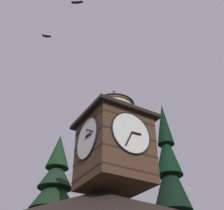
% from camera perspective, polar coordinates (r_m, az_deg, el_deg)
% --- Properties ---
extents(clock_tower, '(4.64, 4.64, 7.38)m').
position_cam_1_polar(clock_tower, '(19.63, 0.39, -7.04)').
color(clock_tower, '#4C3323').
rests_on(clock_tower, building_main).
extents(flying_bird_high, '(0.65, 0.38, 0.14)m').
position_cam_1_polar(flying_bird_high, '(22.18, -12.58, 12.90)').
color(flying_bird_high, black).
extents(flying_bird_low, '(0.57, 0.46, 0.10)m').
position_cam_1_polar(flying_bird_low, '(16.56, -6.79, 19.16)').
color(flying_bird_low, black).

